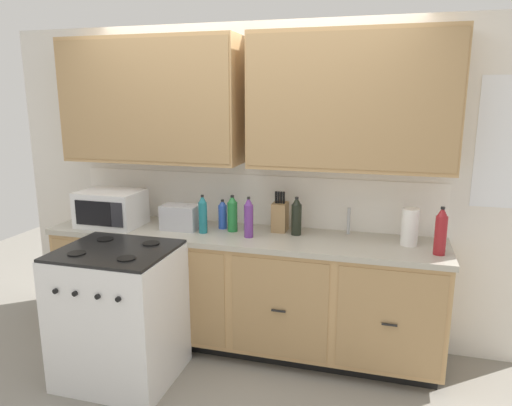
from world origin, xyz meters
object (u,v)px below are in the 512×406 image
at_px(bottle_teal, 203,214).
at_px(bottle_blue, 223,214).
at_px(toaster, 180,217).
at_px(microwave, 111,208).
at_px(bottle_violet, 249,218).
at_px(stove_range, 120,314).
at_px(bottle_green, 232,214).
at_px(bottle_red, 441,231).
at_px(paper_towel_roll, 410,227).
at_px(bottle_dark, 296,216).
at_px(knife_block, 280,216).

distance_m(bottle_teal, bottle_blue, 0.19).
bearing_deg(toaster, microwave, -174.93).
bearing_deg(toaster, bottle_blue, 19.24).
distance_m(toaster, bottle_violet, 0.58).
height_order(stove_range, bottle_green, bottle_green).
relative_size(toaster, bottle_red, 0.88).
xyz_separation_m(bottle_teal, bottle_blue, (0.10, 0.16, -0.03)).
distance_m(toaster, bottle_green, 0.41).
xyz_separation_m(microwave, toaster, (0.57, 0.05, -0.04)).
height_order(stove_range, microwave, microwave).
bearing_deg(paper_towel_roll, bottle_red, -39.70).
bearing_deg(bottle_dark, bottle_green, -175.18).
relative_size(toaster, knife_block, 0.90).
bearing_deg(bottle_dark, paper_towel_roll, -2.48).
xyz_separation_m(paper_towel_roll, bottle_violet, (-1.12, -0.12, 0.02)).
bearing_deg(paper_towel_roll, bottle_blue, 178.01).
bearing_deg(bottle_green, bottle_blue, 151.15).
relative_size(bottle_green, bottle_blue, 1.22).
bearing_deg(microwave, toaster, 5.07).
bearing_deg(knife_block, bottle_teal, -159.12).
bearing_deg(bottle_dark, bottle_violet, -154.28).
bearing_deg(toaster, bottle_teal, -13.42).
bearing_deg(bottle_green, toaster, -172.56).
relative_size(bottle_dark, bottle_green, 1.02).
distance_m(bottle_red, bottle_green, 1.48).
relative_size(paper_towel_roll, bottle_violet, 0.86).
relative_size(bottle_red, bottle_green, 1.14).
relative_size(toaster, bottle_green, 1.00).
relative_size(knife_block, paper_towel_roll, 1.19).
height_order(microwave, bottle_blue, microwave).
bearing_deg(bottle_teal, microwave, -179.89).
height_order(bottle_violet, bottle_teal, bottle_violet).
bearing_deg(microwave, bottle_violet, -0.52).
xyz_separation_m(toaster, bottle_red, (1.88, -0.09, 0.06)).
bearing_deg(paper_towel_roll, bottle_dark, 177.52).
distance_m(microwave, paper_towel_roll, 2.27).
bearing_deg(bottle_teal, stove_range, -125.07).
bearing_deg(bottle_violet, paper_towel_roll, 6.14).
relative_size(stove_range, bottle_blue, 4.13).
distance_m(bottle_teal, bottle_green, 0.23).
xyz_separation_m(toaster, knife_block, (0.75, 0.16, 0.02)).
bearing_deg(bottle_red, knife_block, 167.32).
distance_m(bottle_dark, bottle_blue, 0.59).
bearing_deg(stove_range, microwave, 123.94).
bearing_deg(toaster, bottle_dark, 6.02).
xyz_separation_m(knife_block, paper_towel_roll, (0.94, -0.10, 0.01)).
xyz_separation_m(paper_towel_roll, bottle_red, (0.19, -0.15, 0.03)).
distance_m(toaster, bottle_blue, 0.33).
distance_m(bottle_red, bottle_teal, 1.67).
bearing_deg(bottle_blue, bottle_red, -7.32).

